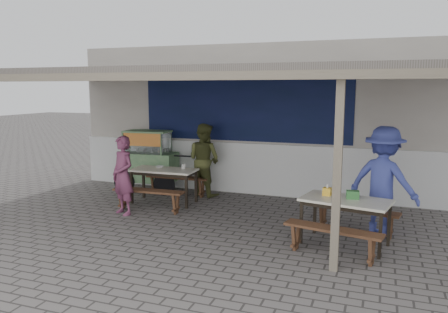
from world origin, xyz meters
TOP-DOWN VIEW (x-y plane):
  - ground at (0.00, 0.00)m, footprint 60.00×60.00m
  - back_wall at (-0.00, 3.58)m, footprint 9.00×1.28m
  - warung_roof at (0.02, 0.90)m, footprint 9.00×4.21m
  - table_left at (-1.52, 1.49)m, footprint 1.43×0.70m
  - bench_left_street at (-1.50, 0.78)m, footprint 1.51×0.33m
  - bench_left_wall at (-1.55, 2.20)m, footprint 1.51×0.33m
  - table_right at (2.40, 0.17)m, footprint 1.47×1.00m
  - bench_right_street at (2.27, -0.44)m, footprint 1.47×0.57m
  - bench_right_wall at (2.53, 0.78)m, footprint 1.47×0.57m
  - vendor_cart at (-2.39, 2.39)m, footprint 1.83×0.81m
  - patron_street_side at (-1.87, 0.46)m, footprint 0.67×0.58m
  - patron_wall_side at (-0.97, 2.44)m, footprint 0.97×0.86m
  - patron_right_table at (2.94, 0.93)m, footprint 1.37×1.09m
  - tissue_box at (2.09, 0.32)m, footprint 0.14×0.14m
  - donation_box at (2.49, 0.23)m, footprint 0.21×0.16m
  - condiment_jar at (-1.15, 1.71)m, footprint 0.09×0.09m
  - condiment_bowl at (-1.66, 1.59)m, footprint 0.20×0.20m

SIDE VIEW (x-z plane):
  - ground at x=0.00m, z-range 0.00..0.00m
  - bench_right_street at x=2.27m, z-range 0.11..0.56m
  - bench_right_wall at x=2.53m, z-range 0.11..0.56m
  - bench_left_street at x=-1.50m, z-range 0.11..0.56m
  - bench_left_wall at x=-1.55m, z-range 0.11..0.56m
  - table_left at x=-1.52m, z-range 0.29..1.04m
  - table_right at x=2.40m, z-range 0.30..1.05m
  - condiment_bowl at x=-1.66m, z-range 0.75..0.79m
  - patron_street_side at x=-1.87m, z-range 0.00..1.56m
  - condiment_jar at x=-1.15m, z-range 0.75..0.85m
  - vendor_cart at x=-2.39m, z-range 0.06..1.54m
  - tissue_box at x=2.09m, z-range 0.75..0.88m
  - donation_box at x=2.49m, z-range 0.75..0.88m
  - patron_wall_side at x=-0.97m, z-range 0.00..1.68m
  - patron_right_table at x=2.94m, z-range 0.00..1.86m
  - back_wall at x=0.00m, z-range -0.03..3.47m
  - warung_roof at x=0.02m, z-range 1.31..4.12m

